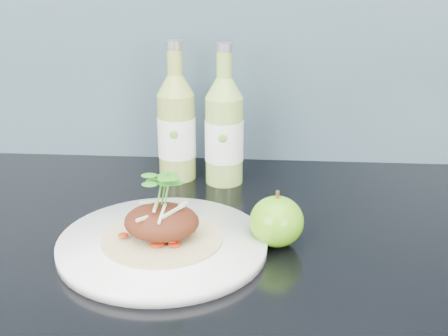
{
  "coord_description": "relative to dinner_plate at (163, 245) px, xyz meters",
  "views": [
    {
      "loc": [
        0.09,
        0.85,
        1.31
      ],
      "look_at": [
        0.03,
        1.67,
        1.0
      ],
      "focal_mm": 50.0,
      "sensor_mm": 36.0,
      "label": 1
    }
  ],
  "objects": [
    {
      "name": "dinner_plate",
      "position": [
        0.0,
        0.0,
        0.0
      ],
      "size": [
        0.29,
        0.29,
        0.02
      ],
      "color": "white",
      "rests_on": "kitchen_counter"
    },
    {
      "name": "pork_taco",
      "position": [
        -0.0,
        0.0,
        0.04
      ],
      "size": [
        0.17,
        0.17,
        0.1
      ],
      "color": "tan",
      "rests_on": "dinner_plate"
    },
    {
      "name": "green_apple",
      "position": [
        0.16,
        0.03,
        0.03
      ],
      "size": [
        0.09,
        0.09,
        0.08
      ],
      "rotation": [
        0.0,
        0.0,
        0.22
      ],
      "color": "#428A0F",
      "rests_on": "kitchen_counter"
    },
    {
      "name": "cider_bottle_left",
      "position": [
        -0.02,
        0.27,
        0.08
      ],
      "size": [
        0.09,
        0.09,
        0.24
      ],
      "rotation": [
        0.0,
        0.0,
        0.43
      ],
      "color": "#91A846",
      "rests_on": "kitchen_counter"
    },
    {
      "name": "cider_bottle_right",
      "position": [
        0.07,
        0.26,
        0.08
      ],
      "size": [
        0.08,
        0.08,
        0.24
      ],
      "rotation": [
        0.0,
        0.0,
        0.18
      ],
      "color": "#8AB74C",
      "rests_on": "kitchen_counter"
    }
  ]
}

